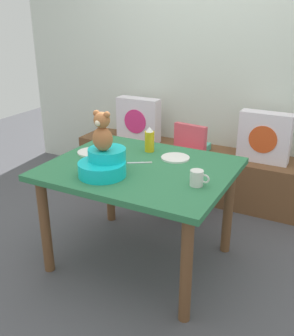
{
  "coord_description": "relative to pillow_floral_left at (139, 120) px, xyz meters",
  "views": [
    {
      "loc": [
        1.15,
        -2.09,
        1.7
      ],
      "look_at": [
        0.0,
        0.1,
        0.69
      ],
      "focal_mm": 41.36,
      "sensor_mm": 36.0,
      "label": 1
    }
  ],
  "objects": [
    {
      "name": "table_fork",
      "position": [
        0.66,
        -1.18,
        0.06
      ],
      "size": [
        0.15,
        0.1,
        0.01
      ],
      "primitive_type": "cube",
      "rotation": [
        0.0,
        0.0,
        2.13
      ],
      "color": "silver",
      "rests_on": "dining_table"
    },
    {
      "name": "window_bench",
      "position": [
        0.69,
        0.02,
        -0.45
      ],
      "size": [
        2.6,
        0.44,
        0.46
      ],
      "primitive_type": "cube",
      "color": "brown",
      "rests_on": "ground_plane"
    },
    {
      "name": "pillow_floral_right",
      "position": [
        1.25,
        0.0,
        0.0
      ],
      "size": [
        0.44,
        0.15,
        0.44
      ],
      "color": "silver",
      "rests_on": "window_bench"
    },
    {
      "name": "ketchup_bottle",
      "position": [
        0.61,
        -0.93,
        0.15
      ],
      "size": [
        0.07,
        0.07,
        0.18
      ],
      "color": "gold",
      "rests_on": "dining_table"
    },
    {
      "name": "coffee_mug",
      "position": [
        1.13,
        -1.34,
        0.11
      ],
      "size": [
        0.12,
        0.08,
        0.09
      ],
      "color": "silver",
      "rests_on": "dining_table"
    },
    {
      "name": "teddy_bear",
      "position": [
        0.55,
        -1.45,
        0.34
      ],
      "size": [
        0.13,
        0.12,
        0.25
      ],
      "color": "#AD673A",
      "rests_on": "infant_seat_teal"
    },
    {
      "name": "highchair",
      "position": [
        0.66,
        -0.42,
        -0.16
      ],
      "size": [
        0.35,
        0.48,
        0.79
      ],
      "color": "#D84C59",
      "rests_on": "ground_plane"
    },
    {
      "name": "ground_plane",
      "position": [
        0.69,
        -1.22,
        -0.68
      ],
      "size": [
        8.0,
        8.0,
        0.0
      ],
      "primitive_type": "plane",
      "color": "#4C4C51"
    },
    {
      "name": "dining_table",
      "position": [
        0.69,
        -1.22,
        -0.04
      ],
      "size": [
        1.2,
        0.99,
        0.74
      ],
      "color": "#2D7247",
      "rests_on": "ground_plane"
    },
    {
      "name": "back_wall",
      "position": [
        0.69,
        0.29,
        0.62
      ],
      "size": [
        4.4,
        0.1,
        2.6
      ],
      "primitive_type": "cube",
      "color": "silver",
      "rests_on": "ground_plane"
    },
    {
      "name": "infant_seat_teal",
      "position": [
        0.55,
        -1.45,
        0.13
      ],
      "size": [
        0.3,
        0.33,
        0.16
      ],
      "color": "#12C8CD",
      "rests_on": "dining_table"
    },
    {
      "name": "pillow_floral_left",
      "position": [
        0.0,
        0.0,
        0.0
      ],
      "size": [
        0.44,
        0.15,
        0.44
      ],
      "color": "silver",
      "rests_on": "window_bench"
    },
    {
      "name": "dinner_plate_near",
      "position": [
        0.25,
        -1.16,
        0.07
      ],
      "size": [
        0.2,
        0.2,
        0.01
      ],
      "primitive_type": "cylinder",
      "color": "white",
      "rests_on": "dining_table"
    },
    {
      "name": "book_stack",
      "position": [
        0.65,
        0.02,
        -0.19
      ],
      "size": [
        0.2,
        0.14,
        0.07
      ],
      "primitive_type": "cube",
      "color": "#50BE9E",
      "rests_on": "window_bench"
    },
    {
      "name": "dinner_plate_far",
      "position": [
        0.84,
        -0.98,
        0.07
      ],
      "size": [
        0.2,
        0.2,
        0.01
      ],
      "primitive_type": "cylinder",
      "color": "white",
      "rests_on": "dining_table"
    }
  ]
}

